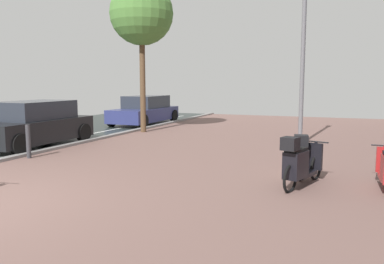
# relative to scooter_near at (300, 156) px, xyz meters

# --- Properties ---
(ground) EXTENTS (21.00, 40.00, 0.13)m
(ground) POSITION_rel_scooter_near_xyz_m (-3.57, -4.33, -0.46)
(ground) COLOR #29312F
(scooter_near) EXTENTS (0.63, 1.81, 0.99)m
(scooter_near) POSITION_rel_scooter_near_xyz_m (0.00, 0.00, 0.00)
(scooter_near) COLOR black
(scooter_near) RESTS_ON ground
(scooter_far) EXTENTS (0.79, 1.77, 1.07)m
(scooter_far) POSITION_rel_scooter_near_xyz_m (0.11, -0.99, 0.04)
(scooter_far) COLOR black
(scooter_far) RESTS_ON ground
(parked_car_near) EXTENTS (1.90, 3.91, 1.45)m
(parked_car_near) POSITION_rel_scooter_near_xyz_m (-8.45, 1.09, 0.25)
(parked_car_near) COLOR black
(parked_car_near) RESTS_ON ground
(parked_car_far) EXTENTS (1.89, 4.31, 1.39)m
(parked_car_far) POSITION_rel_scooter_near_xyz_m (-8.46, 8.52, 0.21)
(parked_car_far) COLOR navy
(parked_car_far) RESTS_ON ground
(lamp_post) EXTENTS (0.20, 0.52, 5.53)m
(lamp_post) POSITION_rel_scooter_near_xyz_m (-0.52, 4.57, 2.64)
(lamp_post) COLOR slate
(lamp_post) RESTS_ON ground
(street_tree) EXTENTS (2.55, 2.55, 6.07)m
(street_tree) POSITION_rel_scooter_near_xyz_m (-6.96, 5.61, 4.32)
(street_tree) COLOR brown
(street_tree) RESTS_ON ground
(bollard_far) EXTENTS (0.12, 0.12, 0.91)m
(bollard_far) POSITION_rel_scooter_near_xyz_m (-7.05, -0.60, 0.02)
(bollard_far) COLOR #38383D
(bollard_far) RESTS_ON ground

